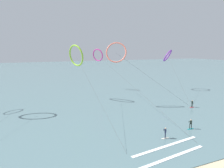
{
  "coord_description": "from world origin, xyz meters",
  "views": [
    {
      "loc": [
        -13.13,
        -7.53,
        13.41
      ],
      "look_at": [
        0.0,
        23.35,
        7.56
      ],
      "focal_mm": 32.7,
      "sensor_mm": 36.0,
      "label": 1
    }
  ],
  "objects_px": {
    "kite_magenta": "(98,55)",
    "kite_coral": "(116,52)",
    "surfer_crimson": "(192,104)",
    "surfer_ivory": "(165,134)",
    "kite_lime": "(76,56)",
    "surfer_teal": "(191,125)",
    "kite_violet": "(168,56)"
  },
  "relations": [
    {
      "from": "surfer_crimson",
      "to": "kite_lime",
      "type": "distance_m",
      "value": 30.45
    },
    {
      "from": "kite_violet",
      "to": "kite_magenta",
      "type": "relative_size",
      "value": 0.49
    },
    {
      "from": "surfer_ivory",
      "to": "surfer_crimson",
      "type": "xyz_separation_m",
      "value": [
        15.98,
        11.05,
        0.0
      ]
    },
    {
      "from": "surfer_crimson",
      "to": "kite_lime",
      "type": "bearing_deg",
      "value": -112.48
    },
    {
      "from": "surfer_ivory",
      "to": "kite_violet",
      "type": "bearing_deg",
      "value": -171.91
    },
    {
      "from": "surfer_crimson",
      "to": "kite_violet",
      "type": "xyz_separation_m",
      "value": [
        7.96,
        19.69,
        10.31
      ]
    },
    {
      "from": "kite_magenta",
      "to": "kite_coral",
      "type": "bearing_deg",
      "value": 140.89
    },
    {
      "from": "surfer_teal",
      "to": "kite_coral",
      "type": "height_order",
      "value": "kite_coral"
    },
    {
      "from": "kite_magenta",
      "to": "kite_coral",
      "type": "distance_m",
      "value": 20.33
    },
    {
      "from": "surfer_ivory",
      "to": "kite_lime",
      "type": "xyz_separation_m",
      "value": [
        -6.55,
        28.44,
        10.82
      ]
    },
    {
      "from": "surfer_teal",
      "to": "kite_lime",
      "type": "height_order",
      "value": "kite_lime"
    },
    {
      "from": "kite_violet",
      "to": "kite_magenta",
      "type": "height_order",
      "value": "kite_magenta"
    },
    {
      "from": "surfer_teal",
      "to": "kite_coral",
      "type": "relative_size",
      "value": 0.1
    },
    {
      "from": "kite_magenta",
      "to": "kite_lime",
      "type": "height_order",
      "value": "kite_lime"
    },
    {
      "from": "surfer_ivory",
      "to": "kite_coral",
      "type": "relative_size",
      "value": 0.1
    },
    {
      "from": "surfer_crimson",
      "to": "kite_coral",
      "type": "distance_m",
      "value": 21.05
    },
    {
      "from": "surfer_teal",
      "to": "kite_coral",
      "type": "distance_m",
      "value": 22.15
    },
    {
      "from": "surfer_crimson",
      "to": "kite_lime",
      "type": "height_order",
      "value": "kite_lime"
    },
    {
      "from": "kite_lime",
      "to": "kite_coral",
      "type": "height_order",
      "value": "kite_coral"
    },
    {
      "from": "kite_magenta",
      "to": "kite_lime",
      "type": "distance_m",
      "value": 14.58
    },
    {
      "from": "kite_magenta",
      "to": "kite_coral",
      "type": "height_order",
      "value": "kite_coral"
    },
    {
      "from": "surfer_ivory",
      "to": "kite_lime",
      "type": "distance_m",
      "value": 31.12
    },
    {
      "from": "surfer_ivory",
      "to": "kite_magenta",
      "type": "xyz_separation_m",
      "value": [
        3.11,
        39.34,
        10.48
      ]
    },
    {
      "from": "kite_lime",
      "to": "kite_violet",
      "type": "bearing_deg",
      "value": -109.51
    },
    {
      "from": "surfer_crimson",
      "to": "kite_coral",
      "type": "relative_size",
      "value": 0.1
    },
    {
      "from": "kite_magenta",
      "to": "surfer_crimson",
      "type": "bearing_deg",
      "value": 172.68
    },
    {
      "from": "surfer_crimson",
      "to": "surfer_ivory",
      "type": "bearing_deg",
      "value": -40.17
    },
    {
      "from": "kite_coral",
      "to": "kite_magenta",
      "type": "bearing_deg",
      "value": 115.92
    },
    {
      "from": "kite_violet",
      "to": "kite_coral",
      "type": "bearing_deg",
      "value": -12.76
    },
    {
      "from": "surfer_crimson",
      "to": "kite_coral",
      "type": "bearing_deg",
      "value": -102.67
    },
    {
      "from": "surfer_teal",
      "to": "kite_violet",
      "type": "xyz_separation_m",
      "value": [
        17.77,
        29.45,
        10.31
      ]
    },
    {
      "from": "surfer_teal",
      "to": "kite_violet",
      "type": "bearing_deg",
      "value": 91.13
    }
  ]
}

